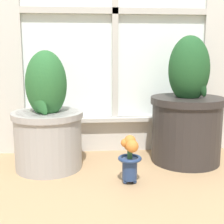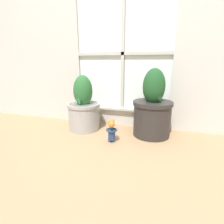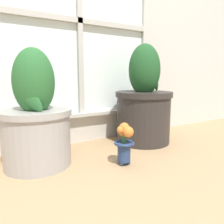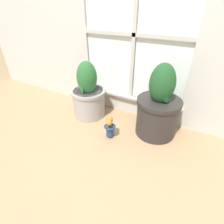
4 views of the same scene
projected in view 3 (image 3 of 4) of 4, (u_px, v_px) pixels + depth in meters
name	position (u px, v px, depth m)	size (l,w,h in m)	color
ground_plane	(138.00, 176.00, 1.05)	(10.00, 10.00, 0.00)	tan
potted_plant_left	(36.00, 121.00, 1.15)	(0.37, 0.37, 0.62)	#9E9993
potted_plant_right	(144.00, 104.00, 1.57)	(0.40, 0.40, 0.70)	#2D2826
flower_vase	(124.00, 142.00, 1.17)	(0.11, 0.11, 0.23)	navy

